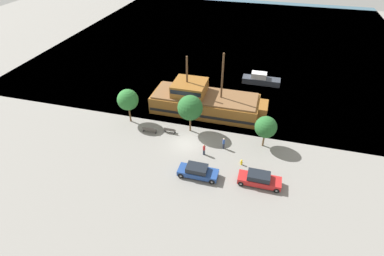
% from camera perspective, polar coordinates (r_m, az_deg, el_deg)
% --- Properties ---
extents(ground_plane, '(160.00, 160.00, 0.00)m').
position_cam_1_polar(ground_plane, '(40.94, -1.14, -2.88)').
color(ground_plane, gray).
extents(water_surface, '(80.00, 80.00, 0.00)m').
position_cam_1_polar(water_surface, '(79.37, 8.10, 16.77)').
color(water_surface, '#33566B').
rests_on(water_surface, ground).
extents(pirate_ship, '(17.72, 6.06, 9.87)m').
position_cam_1_polar(pirate_ship, '(46.71, 2.27, 5.13)').
color(pirate_ship, brown).
rests_on(pirate_ship, water_surface).
extents(moored_boat_dockside, '(6.76, 2.08, 2.05)m').
position_cam_1_polar(moored_boat_dockside, '(56.76, 12.94, 9.00)').
color(moored_boat_dockside, '#2D333D').
rests_on(moored_boat_dockside, water_surface).
extents(parked_car_curb_front, '(4.75, 1.88, 1.50)m').
position_cam_1_polar(parked_car_curb_front, '(35.76, 1.09, -8.26)').
color(parked_car_curb_front, navy).
rests_on(parked_car_curb_front, ground_plane).
extents(parked_car_curb_mid, '(4.92, 1.86, 1.56)m').
position_cam_1_polar(parked_car_curb_mid, '(35.68, 12.68, -9.48)').
color(parked_car_curb_mid, '#B21E1E').
rests_on(parked_car_curb_mid, ground_plane).
extents(fire_hydrant, '(0.42, 0.25, 0.76)m').
position_cam_1_polar(fire_hydrant, '(37.93, 9.40, -6.41)').
color(fire_hydrant, yellow).
rests_on(fire_hydrant, ground_plane).
extents(bench_promenade_east, '(1.62, 0.45, 0.85)m').
position_cam_1_polar(bench_promenade_east, '(42.66, -4.26, -0.43)').
color(bench_promenade_east, '#4C4742').
rests_on(bench_promenade_east, ground_plane).
extents(bench_promenade_west, '(2.00, 0.45, 0.85)m').
position_cam_1_polar(bench_promenade_west, '(43.01, -8.11, -0.37)').
color(bench_promenade_west, '#4C4742').
rests_on(bench_promenade_west, ground_plane).
extents(pedestrian_walking_near, '(0.32, 0.32, 1.68)m').
position_cam_1_polar(pedestrian_walking_near, '(39.76, 6.06, -2.91)').
color(pedestrian_walking_near, '#232838').
rests_on(pedestrian_walking_near, ground_plane).
extents(pedestrian_walking_far, '(0.32, 0.32, 1.60)m').
position_cam_1_polar(pedestrian_walking_far, '(38.65, 2.31, -4.12)').
color(pedestrian_walking_far, '#232838').
rests_on(pedestrian_walking_far, ground_plane).
extents(tree_row_east, '(3.07, 3.07, 5.26)m').
position_cam_1_polar(tree_row_east, '(44.14, -12.13, 5.27)').
color(tree_row_east, brown).
rests_on(tree_row_east, ground_plane).
extents(tree_row_mideast, '(3.51, 3.51, 5.63)m').
position_cam_1_polar(tree_row_mideast, '(41.04, -0.36, 3.86)').
color(tree_row_mideast, brown).
rests_on(tree_row_mideast, ground_plane).
extents(tree_row_midwest, '(2.89, 2.89, 4.51)m').
position_cam_1_polar(tree_row_midwest, '(39.83, 13.88, 0.16)').
color(tree_row_midwest, brown).
rests_on(tree_row_midwest, ground_plane).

